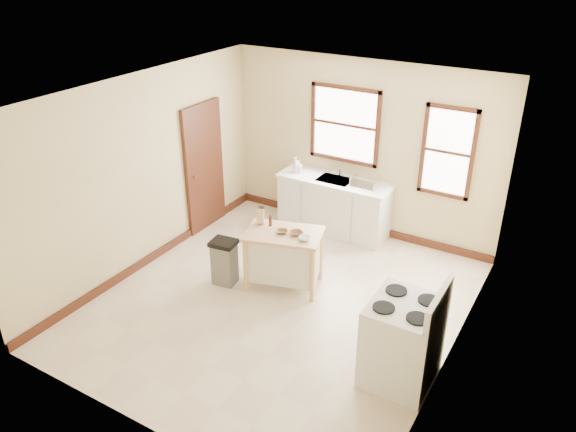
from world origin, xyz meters
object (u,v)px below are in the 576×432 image
object	(u,v)px
soap_bottle_a	(296,165)
pepper_grinder	(270,221)
trash_bin	(224,262)
gas_stove	(403,332)
soap_bottle_b	(299,166)
kitchen_island	(284,259)
bowl_a	(282,232)
knife_block	(260,217)
bowl_c	(305,238)
dish_rack	(365,183)
bowl_b	(296,233)

from	to	relation	value
soap_bottle_a	pepper_grinder	distance (m)	1.78
trash_bin	gas_stove	distance (m)	2.86
soap_bottle_b	kitchen_island	world-z (taller)	soap_bottle_b
soap_bottle_a	bowl_a	bearing A→B (deg)	-40.75
knife_block	bowl_c	size ratio (longest dim) A/B	1.29
dish_rack	bowl_c	distance (m)	1.87
bowl_c	trash_bin	bearing A→B (deg)	-163.35
bowl_a	gas_stove	xyz separation A→B (m)	(2.06, -0.90, -0.24)
bowl_b	gas_stove	distance (m)	2.11
trash_bin	gas_stove	bearing A→B (deg)	-18.58
soap_bottle_b	knife_block	world-z (taller)	soap_bottle_b
gas_stove	soap_bottle_a	bearing A→B (deg)	136.96
dish_rack	bowl_c	world-z (taller)	dish_rack
soap_bottle_a	soap_bottle_b	world-z (taller)	soap_bottle_a
dish_rack	gas_stove	bearing A→B (deg)	-49.13
dish_rack	bowl_a	size ratio (longest dim) A/B	2.75
pepper_grinder	bowl_a	size ratio (longest dim) A/B	0.99
pepper_grinder	trash_bin	size ratio (longest dim) A/B	0.22
kitchen_island	gas_stove	world-z (taller)	gas_stove
bowl_c	pepper_grinder	bearing A→B (deg)	169.25
knife_block	pepper_grinder	size ratio (longest dim) A/B	1.33
bowl_c	kitchen_island	bearing A→B (deg)	173.49
kitchen_island	bowl_b	size ratio (longest dim) A/B	5.98
soap_bottle_a	gas_stove	xyz separation A→B (m)	(2.87, -2.68, -0.43)
kitchen_island	pepper_grinder	xyz separation A→B (m)	(-0.26, 0.07, 0.49)
soap_bottle_a	pepper_grinder	world-z (taller)	soap_bottle_a
soap_bottle_b	kitchen_island	xyz separation A→B (m)	(0.79, -1.79, -0.60)
soap_bottle_a	bowl_c	xyz separation A→B (m)	(1.17, -1.80, -0.19)
bowl_c	soap_bottle_b	bearing A→B (deg)	121.78
soap_bottle_b	bowl_c	distance (m)	2.15
kitchen_island	dish_rack	bearing A→B (deg)	61.94
soap_bottle_b	kitchen_island	bearing A→B (deg)	-82.50
bowl_c	bowl_b	bearing A→B (deg)	156.02
soap_bottle_a	kitchen_island	world-z (taller)	soap_bottle_a
bowl_a	trash_bin	bearing A→B (deg)	-154.78
kitchen_island	knife_block	world-z (taller)	knife_block
pepper_grinder	bowl_a	bearing A→B (deg)	-21.39
knife_block	pepper_grinder	distance (m)	0.16
soap_bottle_b	soap_bottle_a	bearing A→B (deg)	-159.41
soap_bottle_a	bowl_c	bearing A→B (deg)	-32.25
soap_bottle_a	dish_rack	world-z (taller)	soap_bottle_a
kitchen_island	knife_block	bearing A→B (deg)	154.62
knife_block	bowl_a	size ratio (longest dim) A/B	1.31
knife_block	bowl_c	bearing A→B (deg)	-35.91
trash_bin	bowl_c	bearing A→B (deg)	9.36
soap_bottle_b	bowl_b	world-z (taller)	soap_bottle_b
pepper_grinder	gas_stove	bearing A→B (deg)	-23.42
dish_rack	bowl_b	bearing A→B (deg)	-86.90
dish_rack	bowl_b	distance (m)	1.81
knife_block	trash_bin	distance (m)	0.81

